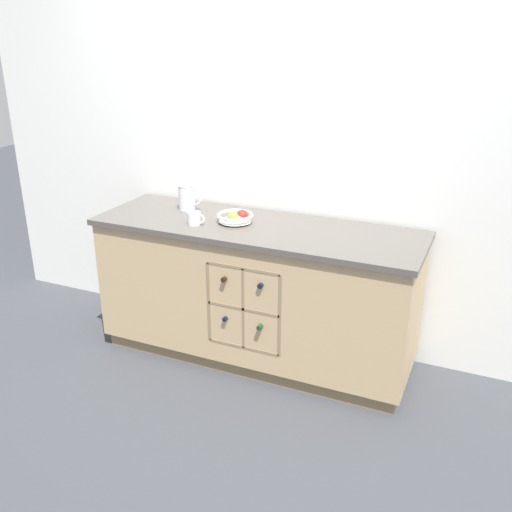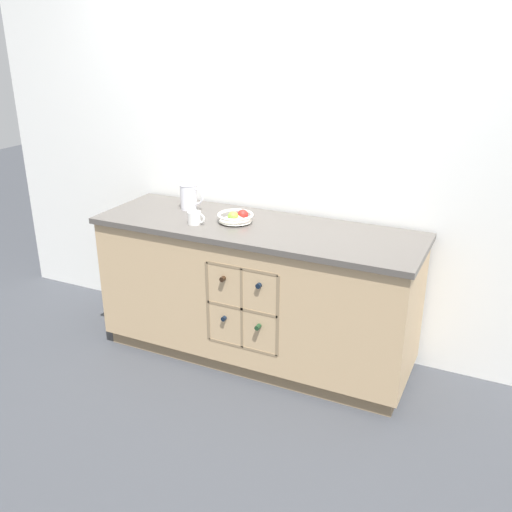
# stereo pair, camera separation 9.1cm
# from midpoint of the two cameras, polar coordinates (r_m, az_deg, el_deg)

# --- Properties ---
(ground_plane) EXTENTS (14.00, 14.00, 0.00)m
(ground_plane) POSITION_cam_midpoint_polar(r_m,az_deg,el_deg) (3.79, -0.70, -9.84)
(ground_plane) COLOR #383A3F
(back_wall) EXTENTS (4.40, 0.06, 2.55)m
(back_wall) POSITION_cam_midpoint_polar(r_m,az_deg,el_deg) (3.63, 1.66, 10.51)
(back_wall) COLOR white
(back_wall) RESTS_ON ground_plane
(kitchen_island) EXTENTS (2.00, 0.66, 0.89)m
(kitchen_island) POSITION_cam_midpoint_polar(r_m,az_deg,el_deg) (3.57, -0.74, -3.64)
(kitchen_island) COLOR #8B7354
(kitchen_island) RESTS_ON ground_plane
(fruit_bowl) EXTENTS (0.22, 0.22, 0.08)m
(fruit_bowl) POSITION_cam_midpoint_polar(r_m,az_deg,el_deg) (3.45, -2.79, 3.96)
(fruit_bowl) COLOR silver
(fruit_bowl) RESTS_ON kitchen_island
(white_pitcher) EXTENTS (0.17, 0.11, 0.17)m
(white_pitcher) POSITION_cam_midpoint_polar(r_m,az_deg,el_deg) (3.72, -7.59, 5.91)
(white_pitcher) COLOR white
(white_pitcher) RESTS_ON kitchen_island
(ceramic_mug) EXTENTS (0.11, 0.08, 0.08)m
(ceramic_mug) POSITION_cam_midpoint_polar(r_m,az_deg,el_deg) (3.43, -6.92, 3.75)
(ceramic_mug) COLOR white
(ceramic_mug) RESTS_ON kitchen_island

